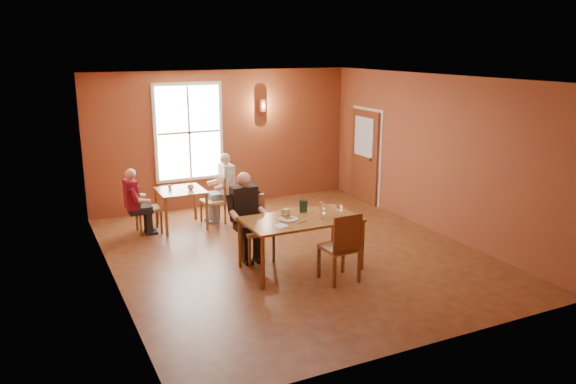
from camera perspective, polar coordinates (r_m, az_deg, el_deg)
name	(u,v)px	position (r m, az deg, el deg)	size (l,w,h in m)	color
ground	(293,253)	(9.86, 0.51, -6.18)	(6.00, 7.00, 0.01)	brown
wall_back	(224,139)	(12.61, -6.54, 5.41)	(6.00, 0.04, 3.00)	brown
wall_front	(429,228)	(6.58, 14.14, -3.57)	(6.00, 0.04, 3.00)	brown
wall_left	(108,188)	(8.57, -17.78, 0.40)	(0.04, 7.00, 3.00)	brown
wall_right	(434,154)	(11.06, 14.65, 3.73)	(0.04, 7.00, 3.00)	brown
ceiling	(293,78)	(9.22, 0.55, 11.51)	(6.00, 7.00, 0.04)	white
window	(189,132)	(12.29, -10.03, 5.99)	(1.36, 0.10, 1.96)	white
door	(364,157)	(12.91, 7.76, 3.56)	(0.12, 1.04, 2.10)	maroon
wall_sconce	(262,106)	(12.74, -2.62, 8.77)	(0.16, 0.16, 0.28)	brown
main_table	(301,243)	(9.05, 1.31, -5.25)	(1.81, 1.02, 0.85)	brown
chair_diner_main	(256,229)	(9.38, -3.23, -3.82)	(0.48, 0.48, 1.08)	brown
diner_main	(257,220)	(9.30, -3.17, -2.87)	(0.57, 0.57, 1.42)	#38231A
chair_empty	(339,246)	(8.60, 5.22, -5.50)	(0.49, 0.49, 1.10)	#3C1E0D
plate_food	(288,219)	(8.83, 0.03, -2.71)	(0.31, 0.31, 0.04)	silver
sandwich	(286,214)	(8.90, -0.23, -2.27)	(0.11, 0.10, 0.13)	tan
goblet_a	(321,207)	(9.15, 3.39, -1.57)	(0.08, 0.08, 0.21)	white
goblet_b	(339,210)	(9.04, 5.23, -1.83)	(0.08, 0.08, 0.20)	white
goblet_c	(323,212)	(8.88, 3.57, -2.08)	(0.08, 0.08, 0.21)	white
menu_stand	(303,206)	(9.20, 1.56, -1.44)	(0.13, 0.06, 0.21)	#1F3A24
knife	(302,222)	(8.70, 1.43, -3.12)	(0.22, 0.02, 0.00)	white
napkin	(281,226)	(8.53, -0.76, -3.46)	(0.19, 0.19, 0.01)	white
second_table	(181,209)	(11.28, -10.78, -1.67)	(0.88, 0.88, 0.77)	brown
chair_diner_white	(213,200)	(11.42, -7.65, -0.83)	(0.43, 0.43, 0.96)	#502B1B
diner_white	(214,191)	(11.38, -7.54, 0.14)	(0.54, 0.54, 1.35)	silver
chair_diner_maroon	(148,208)	(11.11, -14.03, -1.55)	(0.43, 0.43, 0.98)	#502E12
diner_maroon	(146,201)	(11.07, -14.23, -0.87)	(0.50, 0.50, 1.26)	maroon
cup_a	(191,187)	(11.11, -9.86, 0.46)	(0.12, 0.12, 0.10)	white
cup_b	(170,187)	(11.26, -11.91, 0.51)	(0.09, 0.09, 0.09)	white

